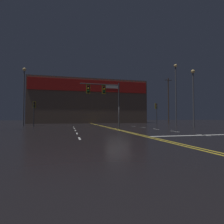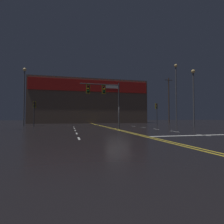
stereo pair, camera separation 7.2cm
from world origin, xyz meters
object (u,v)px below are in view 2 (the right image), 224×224
traffic_signal_corner_northwest (34,108)px  streetlight_near_right (193,90)px  traffic_signal_corner_northeast (157,109)px  streetlight_far_right (176,87)px  traffic_signal_median (103,93)px  streetlight_far_median (24,89)px

traffic_signal_corner_northwest → streetlight_near_right: streetlight_near_right is taller
traffic_signal_corner_northeast → streetlight_far_right: bearing=-26.6°
traffic_signal_median → streetlight_far_right: bearing=29.3°
streetlight_near_right → streetlight_far_median: (-25.40, 9.01, 0.59)m
traffic_signal_corner_northeast → streetlight_far_right: size_ratio=0.36×
streetlight_near_right → traffic_signal_corner_northeast: bearing=117.3°
traffic_signal_corner_northeast → streetlight_far_median: bearing=171.9°
streetlight_far_median → streetlight_near_right: bearing=-19.5°
streetlight_near_right → traffic_signal_corner_northwest: bearing=167.4°
traffic_signal_corner_northwest → streetlight_far_median: size_ratio=0.39×
traffic_signal_median → streetlight_near_right: bearing=14.7°
traffic_signal_corner_northwest → streetlight_far_right: streetlight_far_right is taller
traffic_signal_corner_northeast → traffic_signal_corner_northwest: 20.12m
streetlight_far_median → streetlight_far_right: bearing=-10.5°
traffic_signal_corner_northwest → traffic_signal_median: bearing=-46.3°
traffic_signal_median → streetlight_near_right: (14.51, 3.80, 1.61)m
traffic_signal_median → traffic_signal_corner_northwest: traffic_signal_median is taller
streetlight_near_right → streetlight_far_median: bearing=160.5°
traffic_signal_corner_northeast → streetlight_near_right: 7.08m
traffic_signal_median → traffic_signal_corner_northeast: 15.04m
traffic_signal_corner_northeast → traffic_signal_corner_northwest: size_ratio=1.04×
streetlight_near_right → streetlight_far_median: streetlight_far_median is taller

